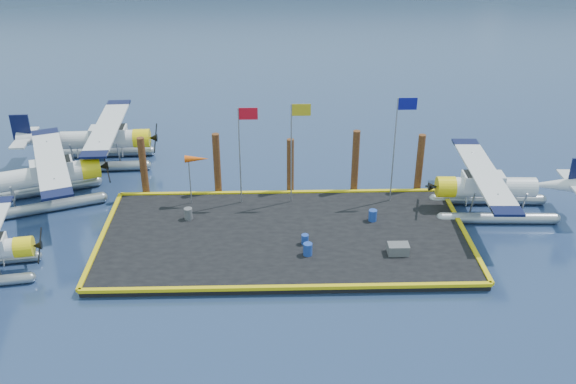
{
  "coord_description": "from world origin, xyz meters",
  "views": [
    {
      "loc": [
        -0.64,
        -30.37,
        18.67
      ],
      "look_at": [
        0.26,
        2.0,
        1.98
      ],
      "focal_mm": 40.0,
      "sensor_mm": 36.0,
      "label": 1
    }
  ],
  "objects_px": {
    "drum_0": "(188,214)",
    "piling_0": "(144,168)",
    "drum_3": "(308,249)",
    "piling_2": "(290,168)",
    "piling_4": "(419,165)",
    "piling_1": "(217,166)",
    "flagpole_blue": "(399,135)",
    "flagpole_red": "(243,141)",
    "seaplane_b": "(46,178)",
    "drum_1": "(305,239)",
    "piling_3": "(355,163)",
    "drum_4": "(373,215)",
    "crate": "(398,249)",
    "seaplane_d": "(489,190)",
    "windsock": "(197,160)",
    "seaplane_c": "(103,142)",
    "flagpole_yellow": "(295,139)"
  },
  "relations": [
    {
      "from": "drum_0",
      "to": "piling_0",
      "type": "distance_m",
      "value": 4.83
    },
    {
      "from": "drum_3",
      "to": "piling_2",
      "type": "bearing_deg",
      "value": 95.11
    },
    {
      "from": "piling_2",
      "to": "piling_4",
      "type": "distance_m",
      "value": 8.0
    },
    {
      "from": "drum_0",
      "to": "piling_4",
      "type": "bearing_deg",
      "value": 14.23
    },
    {
      "from": "piling_1",
      "to": "piling_2",
      "type": "bearing_deg",
      "value": 0.0
    },
    {
      "from": "drum_0",
      "to": "drum_3",
      "type": "relative_size",
      "value": 1.0
    },
    {
      "from": "flagpole_blue",
      "to": "flagpole_red",
      "type": "bearing_deg",
      "value": 180.0
    },
    {
      "from": "seaplane_b",
      "to": "piling_4",
      "type": "height_order",
      "value": "piling_4"
    },
    {
      "from": "drum_1",
      "to": "piling_3",
      "type": "height_order",
      "value": "piling_3"
    },
    {
      "from": "drum_1",
      "to": "drum_4",
      "type": "bearing_deg",
      "value": 31.01
    },
    {
      "from": "drum_0",
      "to": "drum_3",
      "type": "distance_m",
      "value": 7.74
    },
    {
      "from": "seaplane_b",
      "to": "drum_3",
      "type": "height_order",
      "value": "seaplane_b"
    },
    {
      "from": "seaplane_b",
      "to": "drum_0",
      "type": "height_order",
      "value": "seaplane_b"
    },
    {
      "from": "drum_0",
      "to": "drum_3",
      "type": "xyz_separation_m",
      "value": [
        6.64,
        -3.98,
        -0.0
      ]
    },
    {
      "from": "flagpole_red",
      "to": "crate",
      "type": "bearing_deg",
      "value": -35.85
    },
    {
      "from": "drum_4",
      "to": "seaplane_d",
      "type": "bearing_deg",
      "value": 11.14
    },
    {
      "from": "drum_4",
      "to": "piling_4",
      "type": "xyz_separation_m",
      "value": [
        3.42,
        4.03,
        1.27
      ]
    },
    {
      "from": "flagpole_red",
      "to": "windsock",
      "type": "xyz_separation_m",
      "value": [
        -2.73,
        0.0,
        -1.17
      ]
    },
    {
      "from": "seaplane_c",
      "to": "seaplane_d",
      "type": "relative_size",
      "value": 1.04
    },
    {
      "from": "drum_0",
      "to": "drum_3",
      "type": "bearing_deg",
      "value": -30.94
    },
    {
      "from": "drum_0",
      "to": "flagpole_blue",
      "type": "bearing_deg",
      "value": 9.07
    },
    {
      "from": "drum_4",
      "to": "flagpole_yellow",
      "type": "bearing_deg",
      "value": 150.97
    },
    {
      "from": "flagpole_yellow",
      "to": "piling_1",
      "type": "xyz_separation_m",
      "value": [
        -4.7,
        1.6,
        -2.41
      ]
    },
    {
      "from": "crate",
      "to": "piling_0",
      "type": "relative_size",
      "value": 0.27
    },
    {
      "from": "drum_3",
      "to": "flagpole_yellow",
      "type": "bearing_deg",
      "value": 94.54
    },
    {
      "from": "piling_0",
      "to": "seaplane_b",
      "type": "bearing_deg",
      "value": -174.96
    },
    {
      "from": "windsock",
      "to": "piling_2",
      "type": "distance_m",
      "value": 5.9
    },
    {
      "from": "flagpole_red",
      "to": "flagpole_blue",
      "type": "xyz_separation_m",
      "value": [
        8.99,
        -0.0,
        0.29
      ]
    },
    {
      "from": "flagpole_red",
      "to": "flagpole_blue",
      "type": "relative_size",
      "value": 0.92
    },
    {
      "from": "flagpole_yellow",
      "to": "drum_1",
      "type": "bearing_deg",
      "value": -85.47
    },
    {
      "from": "piling_0",
      "to": "piling_4",
      "type": "bearing_deg",
      "value": 0.0
    },
    {
      "from": "piling_3",
      "to": "drum_0",
      "type": "bearing_deg",
      "value": -160.43
    },
    {
      "from": "crate",
      "to": "flagpole_red",
      "type": "relative_size",
      "value": 0.18
    },
    {
      "from": "flagpole_yellow",
      "to": "seaplane_b",
      "type": "bearing_deg",
      "value": 175.87
    },
    {
      "from": "drum_1",
      "to": "flagpole_blue",
      "type": "relative_size",
      "value": 0.08
    },
    {
      "from": "seaplane_d",
      "to": "drum_3",
      "type": "relative_size",
      "value": 15.03
    },
    {
      "from": "drum_3",
      "to": "flagpole_red",
      "type": "relative_size",
      "value": 0.11
    },
    {
      "from": "drum_0",
      "to": "drum_4",
      "type": "relative_size",
      "value": 1.02
    },
    {
      "from": "flagpole_yellow",
      "to": "flagpole_blue",
      "type": "distance_m",
      "value": 6.0
    },
    {
      "from": "piling_1",
      "to": "piling_4",
      "type": "distance_m",
      "value": 12.5
    },
    {
      "from": "crate",
      "to": "piling_3",
      "type": "height_order",
      "value": "piling_3"
    },
    {
      "from": "drum_0",
      "to": "flagpole_yellow",
      "type": "relative_size",
      "value": 0.11
    },
    {
      "from": "seaplane_b",
      "to": "seaplane_c",
      "type": "xyz_separation_m",
      "value": [
        2.15,
        5.65,
        -0.01
      ]
    },
    {
      "from": "drum_3",
      "to": "piling_2",
      "type": "height_order",
      "value": "piling_2"
    },
    {
      "from": "drum_1",
      "to": "flagpole_blue",
      "type": "xyz_separation_m",
      "value": [
        5.61,
        4.83,
        4.01
      ]
    },
    {
      "from": "drum_1",
      "to": "piling_0",
      "type": "relative_size",
      "value": 0.14
    },
    {
      "from": "seaplane_d",
      "to": "flagpole_blue",
      "type": "xyz_separation_m",
      "value": [
        -5.37,
        1.05,
        3.11
      ]
    },
    {
      "from": "crate",
      "to": "flagpole_red",
      "type": "bearing_deg",
      "value": 144.15
    },
    {
      "from": "drum_0",
      "to": "windsock",
      "type": "height_order",
      "value": "windsock"
    },
    {
      "from": "seaplane_d",
      "to": "drum_1",
      "type": "height_order",
      "value": "seaplane_d"
    }
  ]
}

